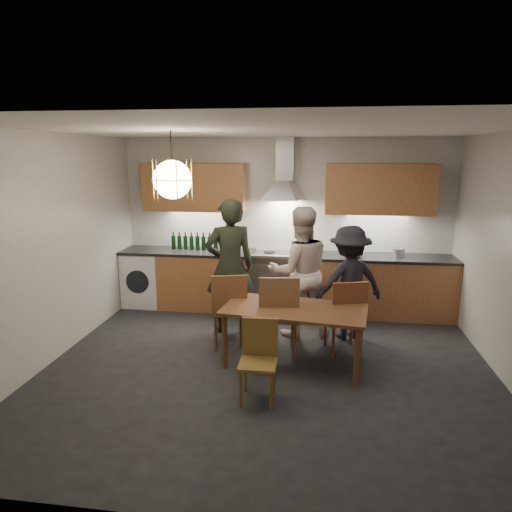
# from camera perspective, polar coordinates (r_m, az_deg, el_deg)

# --- Properties ---
(ground) EXTENTS (5.00, 5.00, 0.00)m
(ground) POSITION_cam_1_polar(r_m,az_deg,el_deg) (5.31, 1.50, -13.78)
(ground) COLOR black
(ground) RESTS_ON ground
(room_shell) EXTENTS (5.02, 4.52, 2.61)m
(room_shell) POSITION_cam_1_polar(r_m,az_deg,el_deg) (4.79, 1.62, 4.80)
(room_shell) COLOR silver
(room_shell) RESTS_ON ground
(counter_run) EXTENTS (5.00, 0.62, 0.90)m
(counter_run) POSITION_cam_1_polar(r_m,az_deg,el_deg) (6.96, 3.55, -3.29)
(counter_run) COLOR #BA7847
(counter_run) RESTS_ON ground
(range_stove) EXTENTS (0.90, 0.60, 0.92)m
(range_stove) POSITION_cam_1_polar(r_m,az_deg,el_deg) (6.96, 3.35, -3.36)
(range_stove) COLOR silver
(range_stove) RESTS_ON ground
(wall_fixtures) EXTENTS (4.30, 0.54, 1.10)m
(wall_fixtures) POSITION_cam_1_polar(r_m,az_deg,el_deg) (6.82, 3.59, 8.55)
(wall_fixtures) COLOR #B77846
(wall_fixtures) RESTS_ON ground
(pendant_lamp) EXTENTS (0.43, 0.43, 0.70)m
(pendant_lamp) POSITION_cam_1_polar(r_m,az_deg,el_deg) (4.87, -10.41, 9.37)
(pendant_lamp) COLOR black
(pendant_lamp) RESTS_ON ground
(dining_table) EXTENTS (1.68, 1.00, 0.67)m
(dining_table) POSITION_cam_1_polar(r_m,az_deg,el_deg) (5.20, 4.83, -7.28)
(dining_table) COLOR brown
(dining_table) RESTS_ON ground
(chair_back_left) EXTENTS (0.52, 0.52, 0.95)m
(chair_back_left) POSITION_cam_1_polar(r_m,az_deg,el_deg) (5.63, -3.38, -6.18)
(chair_back_left) COLOR brown
(chair_back_left) RESTS_ON ground
(chair_back_mid) EXTENTS (0.51, 0.51, 1.01)m
(chair_back_mid) POSITION_cam_1_polar(r_m,az_deg,el_deg) (5.33, 2.84, -6.91)
(chair_back_mid) COLOR brown
(chair_back_mid) RESTS_ON ground
(chair_back_right) EXTENTS (0.51, 0.51, 0.92)m
(chair_back_right) POSITION_cam_1_polar(r_m,az_deg,el_deg) (5.55, 11.20, -6.88)
(chair_back_right) COLOR brown
(chair_back_right) RESTS_ON ground
(chair_front) EXTENTS (0.36, 0.36, 0.79)m
(chair_front) POSITION_cam_1_polar(r_m,az_deg,el_deg) (4.56, 0.36, -12.12)
(chair_front) COLOR brown
(chair_front) RESTS_ON ground
(person_left) EXTENTS (0.77, 0.65, 1.80)m
(person_left) POSITION_cam_1_polar(r_m,az_deg,el_deg) (6.06, -3.29, -1.29)
(person_left) COLOR black
(person_left) RESTS_ON ground
(person_mid) EXTENTS (0.98, 0.85, 1.71)m
(person_mid) POSITION_cam_1_polar(r_m,az_deg,el_deg) (5.97, 5.48, -2.00)
(person_mid) COLOR beige
(person_mid) RESTS_ON ground
(person_right) EXTENTS (1.10, 0.89, 1.48)m
(person_right) POSITION_cam_1_polar(r_m,az_deg,el_deg) (6.00, 11.53, -3.29)
(person_right) COLOR black
(person_right) RESTS_ON ground
(mixing_bowl) EXTENTS (0.42, 0.42, 0.08)m
(mixing_bowl) POSITION_cam_1_polar(r_m,az_deg,el_deg) (6.75, 12.01, 0.25)
(mixing_bowl) COLOR silver
(mixing_bowl) RESTS_ON counter_run
(stock_pot) EXTENTS (0.22, 0.22, 0.12)m
(stock_pot) POSITION_cam_1_polar(r_m,az_deg,el_deg) (6.89, 17.38, 0.36)
(stock_pot) COLOR #B7B7BB
(stock_pot) RESTS_ON counter_run
(wine_bottles) EXTENTS (0.84, 0.06, 0.27)m
(wine_bottles) POSITION_cam_1_polar(r_m,az_deg,el_deg) (7.13, -7.33, 1.86)
(wine_bottles) COLOR black
(wine_bottles) RESTS_ON counter_run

